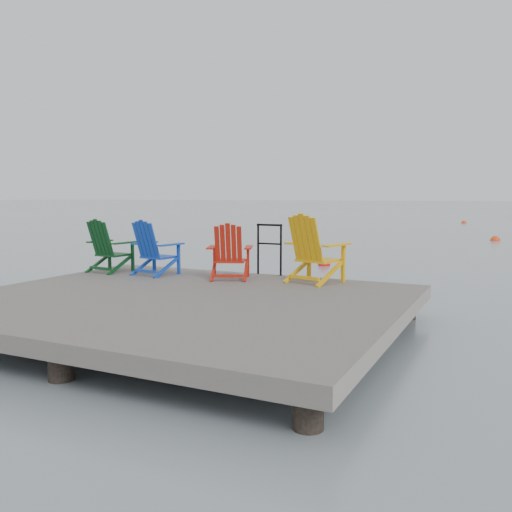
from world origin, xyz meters
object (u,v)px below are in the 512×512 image
at_px(chair_blue, 154,248).
at_px(buoy_b, 495,241).
at_px(chair_red, 229,252).
at_px(buoy_a, 324,265).
at_px(handrail, 269,244).
at_px(chair_yellow, 313,249).
at_px(chair_green, 108,246).
at_px(buoy_d, 464,223).

distance_m(chair_blue, buoy_b, 17.98).
xyz_separation_m(chair_red, buoy_a, (-0.39, 6.11, -0.96)).
distance_m(handrail, chair_blue, 2.03).
bearing_deg(buoy_b, handrail, -100.81).
bearing_deg(handrail, chair_yellow, -26.19).
height_order(chair_green, buoy_a, chair_green).
distance_m(chair_blue, buoy_a, 6.41).
bearing_deg(chair_green, chair_blue, 8.54).
distance_m(chair_green, chair_yellow, 3.81).
relative_size(chair_red, chair_yellow, 0.85).
height_order(chair_yellow, buoy_b, chair_yellow).
xyz_separation_m(handrail, chair_red, (-0.38, -0.78, -0.08)).
height_order(chair_yellow, buoy_a, chair_yellow).
height_order(chair_red, buoy_d, chair_red).
bearing_deg(buoy_a, chair_yellow, -73.17).
bearing_deg(chair_red, chair_green, 161.68).
bearing_deg(chair_green, buoy_d, 89.19).
bearing_deg(buoy_a, chair_red, -86.31).
height_order(chair_blue, buoy_d, chair_blue).
bearing_deg(chair_green, chair_red, 9.64).
relative_size(chair_green, buoy_b, 2.36).
xyz_separation_m(chair_green, buoy_d, (3.40, 32.32, -0.98)).
relative_size(handrail, chair_green, 0.95).
distance_m(chair_yellow, buoy_a, 6.17).
relative_size(buoy_a, buoy_b, 0.84).
distance_m(handrail, buoy_b, 16.68).
xyz_separation_m(chair_green, buoy_b, (5.91, 17.32, -0.98)).
xyz_separation_m(handrail, chair_green, (-2.79, -0.97, -0.06)).
height_order(chair_blue, chair_red, chair_blue).
bearing_deg(chair_blue, handrail, 34.48).
xyz_separation_m(chair_blue, chair_red, (1.44, 0.13, -0.01)).
relative_size(chair_blue, chair_yellow, 0.88).
bearing_deg(buoy_b, chair_red, -101.54).
bearing_deg(chair_blue, buoy_b, 81.90).
relative_size(chair_green, chair_blue, 1.00).
bearing_deg(chair_yellow, buoy_a, 122.97).
height_order(chair_green, buoy_d, chair_green).
height_order(chair_green, chair_yellow, chair_yellow).
xyz_separation_m(chair_blue, chair_yellow, (2.81, 0.42, 0.07)).
xyz_separation_m(handrail, chair_blue, (-1.82, -0.91, -0.06)).
xyz_separation_m(chair_green, chair_blue, (0.97, 0.06, 0.00)).
bearing_deg(chair_blue, chair_green, -168.79).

